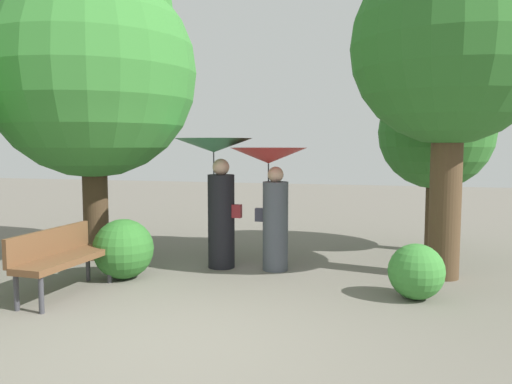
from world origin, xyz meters
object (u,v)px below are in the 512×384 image
Objects in this scene: park_bench at (61,255)px; tree_near_right at (436,122)px; tree_mid_right at (451,26)px; person_left at (217,179)px; tree_mid_left at (91,57)px; person_right at (271,183)px.

tree_near_right is (4.74, 3.96, 1.77)m from park_bench.
tree_near_right is at bearing -47.68° from park_bench.
tree_near_right is at bearing 89.91° from tree_mid_right.
person_left is 2.89m from tree_mid_left.
person_right is 3.30m from tree_mid_right.
park_bench is at bearing -156.10° from tree_mid_right.
park_bench is at bearing 139.11° from person_right.
tree_mid_right reaches higher than person_right.
person_left is 0.84m from person_right.
tree_near_right is 2.23m from tree_mid_right.
person_left is at bearing -1.52° from tree_mid_left.
tree_mid_left is (-2.15, 0.06, 1.94)m from person_left.
tree_near_right is at bearing -50.00° from person_left.
person_right is 3.09m from park_bench.
tree_mid_right is at bearing 1.40° from tree_mid_left.
person_right is 1.21× the size of park_bench.
person_left reaches higher than park_bench.
tree_near_right is 0.66× the size of tree_mid_left.
person_right is 0.35× the size of tree_mid_left.
tree_near_right is (2.48, 2.01, 0.96)m from person_right.
person_left is 0.38× the size of tree_mid_right.
tree_mid_left reaches higher than person_right.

